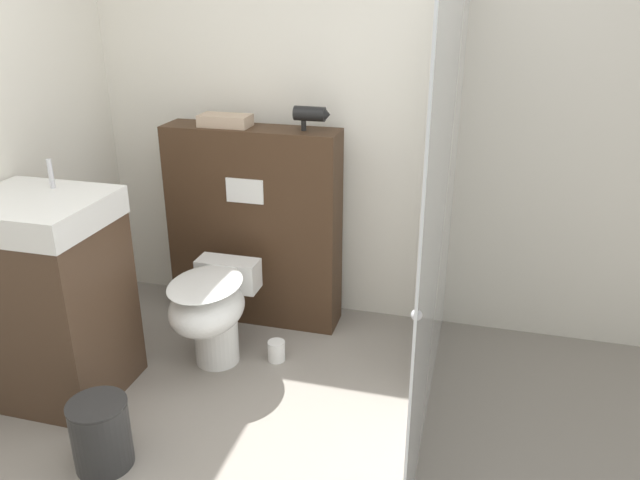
{
  "coord_description": "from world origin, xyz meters",
  "views": [
    {
      "loc": [
        0.8,
        -1.6,
        1.92
      ],
      "look_at": [
        0.07,
        1.11,
        0.77
      ],
      "focal_mm": 35.0,
      "sensor_mm": 36.0,
      "label": 1
    }
  ],
  "objects_px": {
    "toilet": "(212,309)",
    "hair_drier": "(311,114)",
    "waste_bin": "(101,434)",
    "sink_vanity": "(50,298)"
  },
  "relations": [
    {
      "from": "sink_vanity",
      "to": "toilet",
      "type": "bearing_deg",
      "value": 32.04
    },
    {
      "from": "sink_vanity",
      "to": "hair_drier",
      "type": "distance_m",
      "value": 1.61
    },
    {
      "from": "hair_drier",
      "to": "waste_bin",
      "type": "height_order",
      "value": "hair_drier"
    },
    {
      "from": "sink_vanity",
      "to": "waste_bin",
      "type": "height_order",
      "value": "sink_vanity"
    },
    {
      "from": "waste_bin",
      "to": "hair_drier",
      "type": "bearing_deg",
      "value": 69.14
    },
    {
      "from": "toilet",
      "to": "hair_drier",
      "type": "bearing_deg",
      "value": 55.14
    },
    {
      "from": "waste_bin",
      "to": "sink_vanity",
      "type": "bearing_deg",
      "value": 139.5
    },
    {
      "from": "sink_vanity",
      "to": "hair_drier",
      "type": "xyz_separation_m",
      "value": [
        1.04,
        0.97,
        0.76
      ]
    },
    {
      "from": "toilet",
      "to": "sink_vanity",
      "type": "xyz_separation_m",
      "value": [
        -0.65,
        -0.41,
        0.18
      ]
    },
    {
      "from": "toilet",
      "to": "waste_bin",
      "type": "relative_size",
      "value": 1.93
    }
  ]
}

